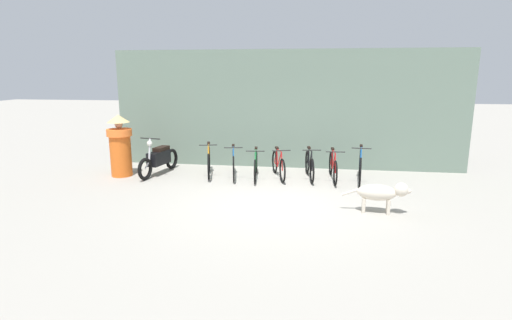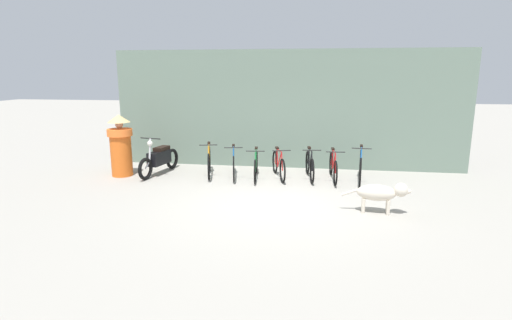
{
  "view_description": "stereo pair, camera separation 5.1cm",
  "coord_description": "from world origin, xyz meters",
  "px_view_note": "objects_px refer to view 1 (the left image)",
  "views": [
    {
      "loc": [
        0.79,
        -8.0,
        2.66
      ],
      "look_at": [
        -0.53,
        1.13,
        0.65
      ],
      "focal_mm": 28.0,
      "sensor_mm": 36.0,
      "label": 1
    },
    {
      "loc": [
        0.84,
        -7.99,
        2.66
      ],
      "look_at": [
        -0.53,
        1.13,
        0.65
      ],
      "focal_mm": 28.0,
      "sensor_mm": 36.0,
      "label": 2
    }
  ],
  "objects_px": {
    "motorcycle": "(159,159)",
    "bicycle_6": "(360,166)",
    "bicycle_3": "(278,165)",
    "bicycle_4": "(309,166)",
    "person_in_robes": "(120,145)",
    "bicycle_2": "(256,165)",
    "bicycle_1": "(233,164)",
    "bicycle_5": "(333,167)",
    "stray_dog": "(382,193)",
    "bicycle_0": "(209,162)"
  },
  "relations": [
    {
      "from": "bicycle_2",
      "to": "motorcycle",
      "type": "height_order",
      "value": "motorcycle"
    },
    {
      "from": "bicycle_5",
      "to": "bicycle_6",
      "type": "relative_size",
      "value": 0.97
    },
    {
      "from": "stray_dog",
      "to": "bicycle_2",
      "type": "bearing_deg",
      "value": 146.43
    },
    {
      "from": "motorcycle",
      "to": "bicycle_6",
      "type": "bearing_deg",
      "value": 101.05
    },
    {
      "from": "bicycle_3",
      "to": "bicycle_4",
      "type": "bearing_deg",
      "value": 75.44
    },
    {
      "from": "person_in_robes",
      "to": "bicycle_4",
      "type": "bearing_deg",
      "value": -129.52
    },
    {
      "from": "bicycle_5",
      "to": "person_in_robes",
      "type": "xyz_separation_m",
      "value": [
        -5.51,
        -0.35,
        0.49
      ]
    },
    {
      "from": "bicycle_1",
      "to": "bicycle_3",
      "type": "distance_m",
      "value": 1.17
    },
    {
      "from": "bicycle_5",
      "to": "motorcycle",
      "type": "height_order",
      "value": "motorcycle"
    },
    {
      "from": "bicycle_6",
      "to": "bicycle_0",
      "type": "bearing_deg",
      "value": -84.5
    },
    {
      "from": "bicycle_4",
      "to": "motorcycle",
      "type": "relative_size",
      "value": 0.86
    },
    {
      "from": "bicycle_3",
      "to": "person_in_robes",
      "type": "height_order",
      "value": "person_in_robes"
    },
    {
      "from": "bicycle_2",
      "to": "bicycle_6",
      "type": "relative_size",
      "value": 0.96
    },
    {
      "from": "bicycle_1",
      "to": "bicycle_4",
      "type": "relative_size",
      "value": 1.01
    },
    {
      "from": "bicycle_0",
      "to": "bicycle_3",
      "type": "distance_m",
      "value": 1.84
    },
    {
      "from": "bicycle_1",
      "to": "bicycle_4",
      "type": "xyz_separation_m",
      "value": [
        1.96,
        0.14,
        -0.02
      ]
    },
    {
      "from": "bicycle_3",
      "to": "bicycle_5",
      "type": "distance_m",
      "value": 1.39
    },
    {
      "from": "bicycle_4",
      "to": "bicycle_6",
      "type": "distance_m",
      "value": 1.26
    },
    {
      "from": "bicycle_2",
      "to": "motorcycle",
      "type": "xyz_separation_m",
      "value": [
        -2.63,
        0.05,
        0.08
      ]
    },
    {
      "from": "bicycle_0",
      "to": "bicycle_1",
      "type": "bearing_deg",
      "value": 68.78
    },
    {
      "from": "bicycle_2",
      "to": "bicycle_0",
      "type": "bearing_deg",
      "value": -101.55
    },
    {
      "from": "bicycle_4",
      "to": "stray_dog",
      "type": "bearing_deg",
      "value": 22.17
    },
    {
      "from": "bicycle_0",
      "to": "stray_dog",
      "type": "relative_size",
      "value": 1.26
    },
    {
      "from": "bicycle_1",
      "to": "bicycle_4",
      "type": "bearing_deg",
      "value": 82.3
    },
    {
      "from": "bicycle_3",
      "to": "motorcycle",
      "type": "distance_m",
      "value": 3.2
    },
    {
      "from": "motorcycle",
      "to": "stray_dog",
      "type": "height_order",
      "value": "motorcycle"
    },
    {
      "from": "bicycle_6",
      "to": "bicycle_4",
      "type": "bearing_deg",
      "value": -87.55
    },
    {
      "from": "bicycle_4",
      "to": "person_in_robes",
      "type": "distance_m",
      "value": 4.96
    },
    {
      "from": "bicycle_6",
      "to": "stray_dog",
      "type": "height_order",
      "value": "bicycle_6"
    },
    {
      "from": "bicycle_1",
      "to": "bicycle_2",
      "type": "distance_m",
      "value": 0.59
    },
    {
      "from": "bicycle_1",
      "to": "motorcycle",
      "type": "height_order",
      "value": "motorcycle"
    },
    {
      "from": "bicycle_3",
      "to": "bicycle_4",
      "type": "relative_size",
      "value": 0.99
    },
    {
      "from": "bicycle_3",
      "to": "bicycle_5",
      "type": "bearing_deg",
      "value": 71.85
    },
    {
      "from": "bicycle_3",
      "to": "stray_dog",
      "type": "bearing_deg",
      "value": 26.11
    },
    {
      "from": "bicycle_1",
      "to": "bicycle_6",
      "type": "bearing_deg",
      "value": 79.39
    },
    {
      "from": "bicycle_1",
      "to": "person_in_robes",
      "type": "height_order",
      "value": "person_in_robes"
    },
    {
      "from": "bicycle_3",
      "to": "motorcycle",
      "type": "xyz_separation_m",
      "value": [
        -3.2,
        -0.1,
        0.09
      ]
    },
    {
      "from": "bicycle_4",
      "to": "person_in_robes",
      "type": "relative_size",
      "value": 0.99
    },
    {
      "from": "bicycle_1",
      "to": "bicycle_2",
      "type": "height_order",
      "value": "bicycle_1"
    },
    {
      "from": "bicycle_5",
      "to": "stray_dog",
      "type": "distance_m",
      "value": 2.51
    },
    {
      "from": "bicycle_0",
      "to": "bicycle_2",
      "type": "height_order",
      "value": "bicycle_0"
    },
    {
      "from": "bicycle_5",
      "to": "bicycle_6",
      "type": "xyz_separation_m",
      "value": [
        0.67,
        -0.01,
        0.04
      ]
    },
    {
      "from": "bicycle_1",
      "to": "motorcycle",
      "type": "distance_m",
      "value": 2.04
    },
    {
      "from": "bicycle_4",
      "to": "bicycle_2",
      "type": "bearing_deg",
      "value": -90.81
    },
    {
      "from": "bicycle_5",
      "to": "stray_dog",
      "type": "xyz_separation_m",
      "value": [
        0.81,
        -2.37,
        0.07
      ]
    },
    {
      "from": "bicycle_3",
      "to": "bicycle_5",
      "type": "relative_size",
      "value": 0.93
    },
    {
      "from": "bicycle_0",
      "to": "bicycle_5",
      "type": "bearing_deg",
      "value": 75.84
    },
    {
      "from": "bicycle_2",
      "to": "bicycle_6",
      "type": "distance_m",
      "value": 2.63
    },
    {
      "from": "motorcycle",
      "to": "stray_dog",
      "type": "relative_size",
      "value": 1.44
    },
    {
      "from": "person_in_robes",
      "to": "bicycle_3",
      "type": "bearing_deg",
      "value": -128.91
    }
  ]
}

